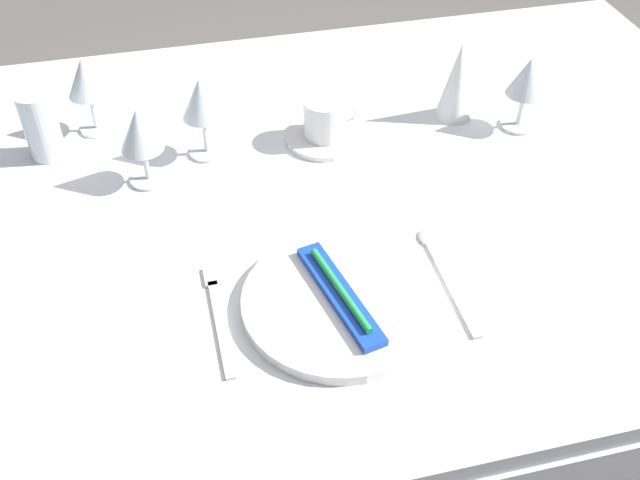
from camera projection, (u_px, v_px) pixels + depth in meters
ground_plane at (295, 436)px, 1.73m from camera, size 6.00×6.00×0.00m
dining_table at (286, 228)px, 1.28m from camera, size 1.80×1.11×0.74m
dinner_plate at (340, 302)px, 1.03m from camera, size 0.28×0.28×0.02m
toothbrush_package at (340, 294)px, 1.02m from camera, size 0.08×0.21×0.02m
fork_outer at (218, 314)px, 1.02m from camera, size 0.02×0.21×0.00m
spoon_soup at (442, 267)px, 1.09m from camera, size 0.03×0.23×0.01m
saucer_left at (325, 137)px, 1.34m from camera, size 0.14×0.14×0.01m
coffee_cup_left at (326, 118)px, 1.31m from camera, size 0.10×0.08×0.07m
wine_glass_centre at (527, 80)px, 1.30m from camera, size 0.07×0.07×0.14m
wine_glass_left at (140, 133)px, 1.18m from camera, size 0.07×0.07×0.14m
wine_glass_right at (201, 102)px, 1.24m from camera, size 0.07×0.07×0.15m
wine_glass_far at (86, 81)px, 1.29m from camera, size 0.07×0.07×0.15m
drink_tumbler at (42, 130)px, 1.27m from camera, size 0.06×0.06×0.12m
napkin_folded at (457, 81)px, 1.34m from camera, size 0.07×0.07×0.15m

